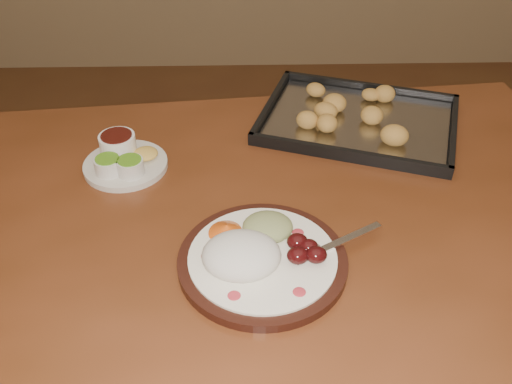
{
  "coord_description": "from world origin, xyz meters",
  "views": [
    {
      "loc": [
        -0.21,
        -1.04,
        1.47
      ],
      "look_at": [
        -0.19,
        -0.16,
        0.77
      ],
      "focal_mm": 40.0,
      "sensor_mm": 36.0,
      "label": 1
    }
  ],
  "objects": [
    {
      "name": "condiment_saucer",
      "position": [
        -0.47,
        -0.04,
        0.77
      ],
      "size": [
        0.18,
        0.18,
        0.06
      ],
      "rotation": [
        0.0,
        0.0,
        0.19
      ],
      "color": "beige",
      "rests_on": "dining_table"
    },
    {
      "name": "dinner_plate",
      "position": [
        -0.19,
        -0.34,
        0.77
      ],
      "size": [
        0.37,
        0.3,
        0.07
      ],
      "rotation": [
        0.0,
        0.0,
        0.2
      ],
      "color": "black",
      "rests_on": "dining_table"
    },
    {
      "name": "dining_table",
      "position": [
        -0.21,
        -0.19,
        0.65
      ],
      "size": [
        1.58,
        1.04,
        0.75
      ],
      "rotation": [
        0.0,
        0.0,
        0.1
      ],
      "color": "brown",
      "rests_on": "ground"
    },
    {
      "name": "baking_tray",
      "position": [
        0.06,
        0.12,
        0.76
      ],
      "size": [
        0.53,
        0.46,
        0.05
      ],
      "rotation": [
        0.0,
        0.0,
        -0.33
      ],
      "color": "black",
      "rests_on": "dining_table"
    },
    {
      "name": "ground",
      "position": [
        0.0,
        0.0,
        0.0
      ],
      "size": [
        4.0,
        4.0,
        0.0
      ],
      "primitive_type": "plane",
      "color": "brown",
      "rests_on": "ground"
    }
  ]
}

